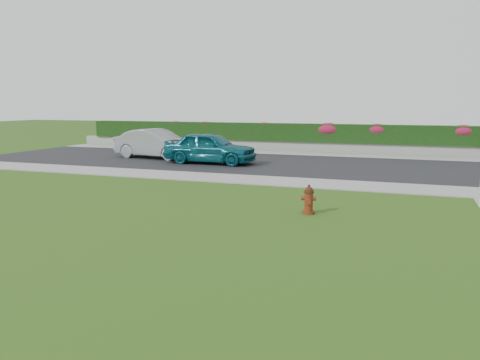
% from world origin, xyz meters
% --- Properties ---
extents(ground, '(120.00, 120.00, 0.00)m').
position_xyz_m(ground, '(0.00, 0.00, 0.00)').
color(ground, black).
rests_on(ground, ground).
extents(street_far, '(26.00, 8.00, 0.04)m').
position_xyz_m(street_far, '(-5.00, 14.00, 0.02)').
color(street_far, black).
rests_on(street_far, ground).
extents(sidewalk_far, '(24.00, 2.00, 0.04)m').
position_xyz_m(sidewalk_far, '(-6.00, 9.00, 0.02)').
color(sidewalk_far, gray).
rests_on(sidewalk_far, ground).
extents(sidewalk_beyond, '(34.00, 2.00, 0.04)m').
position_xyz_m(sidewalk_beyond, '(-1.00, 19.00, 0.02)').
color(sidewalk_beyond, gray).
rests_on(sidewalk_beyond, ground).
extents(retaining_wall, '(34.00, 0.40, 0.60)m').
position_xyz_m(retaining_wall, '(-1.00, 20.50, 0.30)').
color(retaining_wall, gray).
rests_on(retaining_wall, ground).
extents(hedge, '(32.00, 0.90, 1.10)m').
position_xyz_m(hedge, '(-1.00, 20.60, 1.15)').
color(hedge, black).
rests_on(hedge, retaining_wall).
extents(fire_hydrant, '(0.41, 0.39, 0.79)m').
position_xyz_m(fire_hydrant, '(1.56, 4.24, 0.38)').
color(fire_hydrant, '#54220D').
rests_on(fire_hydrant, ground).
extents(sedan_teal, '(4.51, 1.84, 1.53)m').
position_xyz_m(sedan_teal, '(-5.05, 12.93, 0.81)').
color(sedan_teal, '#0C5661').
rests_on(sedan_teal, street_far).
extents(sedan_silver, '(4.86, 2.31, 1.54)m').
position_xyz_m(sedan_silver, '(-8.63, 14.00, 0.81)').
color(sedan_silver, '#95969B').
rests_on(sedan_silver, street_far).
extents(flower_clump_a, '(1.09, 0.70, 0.55)m').
position_xyz_m(flower_clump_a, '(-10.83, 20.50, 1.48)').
color(flower_clump_a, '#BA204E').
rests_on(flower_clump_a, hedge).
extents(flower_clump_b, '(1.10, 0.71, 0.55)m').
position_xyz_m(flower_clump_b, '(-8.68, 20.50, 1.48)').
color(flower_clump_b, '#BA204E').
rests_on(flower_clump_b, hedge).
extents(flower_clump_c, '(1.05, 0.68, 0.53)m').
position_xyz_m(flower_clump_c, '(-4.60, 20.50, 1.49)').
color(flower_clump_c, '#BA204E').
rests_on(flower_clump_c, hedge).
extents(flower_clump_d, '(1.53, 0.98, 0.76)m').
position_xyz_m(flower_clump_d, '(-0.58, 20.50, 1.40)').
color(flower_clump_d, '#BA204E').
rests_on(flower_clump_d, hedge).
extents(flower_clump_e, '(1.36, 0.87, 0.68)m').
position_xyz_m(flower_clump_e, '(2.27, 20.50, 1.43)').
color(flower_clump_e, '#BA204E').
rests_on(flower_clump_e, hedge).
extents(flower_clump_f, '(1.38, 0.89, 0.69)m').
position_xyz_m(flower_clump_f, '(6.81, 20.50, 1.43)').
color(flower_clump_f, '#BA204E').
rests_on(flower_clump_f, hedge).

